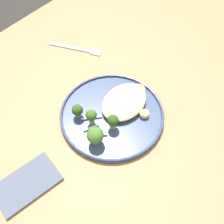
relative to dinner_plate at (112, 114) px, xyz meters
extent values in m
plane|color=#2D2B28|center=(-0.03, -0.04, -0.75)|extent=(6.00, 6.00, 0.00)
cube|color=#9E754C|center=(-0.03, -0.04, -0.03)|extent=(1.40, 1.00, 0.04)
cube|color=olive|center=(-0.67, -0.48, -0.40)|extent=(0.06, 0.06, 0.70)
cylinder|color=#38476B|center=(0.00, 0.00, 0.00)|extent=(0.29, 0.29, 0.01)
torus|color=#334162|center=(0.00, 0.00, 0.01)|extent=(0.29, 0.29, 0.01)
ellipsoid|color=beige|center=(-0.05, 0.01, 0.02)|extent=(0.15, 0.11, 0.03)
cylinder|color=#E5C689|center=(-0.11, 0.01, 0.01)|extent=(0.04, 0.04, 0.01)
cylinder|color=#958159|center=(-0.11, 0.01, 0.02)|extent=(0.03, 0.03, 0.00)
cylinder|color=beige|center=(-0.05, 0.07, 0.01)|extent=(0.03, 0.03, 0.01)
cylinder|color=#988766|center=(-0.05, 0.07, 0.02)|extent=(0.02, 0.02, 0.00)
cylinder|color=#DBB77A|center=(-0.02, 0.02, 0.01)|extent=(0.03, 0.03, 0.01)
cylinder|color=#8E774F|center=(-0.02, 0.02, 0.02)|extent=(0.03, 0.03, 0.00)
cylinder|color=#DBB77A|center=(-0.05, -0.03, 0.01)|extent=(0.03, 0.03, 0.01)
cylinder|color=#8E774F|center=(-0.05, -0.03, 0.02)|extent=(0.03, 0.03, 0.00)
cylinder|color=#7A994C|center=(0.10, 0.02, 0.01)|extent=(0.02, 0.02, 0.02)
sphere|color=#42702D|center=(0.10, 0.02, 0.04)|extent=(0.04, 0.04, 0.04)
cylinder|color=#89A356|center=(0.06, -0.02, 0.02)|extent=(0.02, 0.02, 0.03)
sphere|color=#386023|center=(0.06, -0.02, 0.04)|extent=(0.03, 0.03, 0.03)
cylinder|color=#89A356|center=(0.06, -0.07, 0.01)|extent=(0.01, 0.01, 0.02)
sphere|color=#2D4C19|center=(0.06, -0.07, 0.03)|extent=(0.03, 0.03, 0.03)
cylinder|color=#89A356|center=(0.03, 0.03, 0.01)|extent=(0.02, 0.02, 0.02)
sphere|color=#2D4C19|center=(0.03, 0.03, 0.04)|extent=(0.03, 0.03, 0.03)
cube|color=silver|center=(0.07, 0.02, 0.01)|extent=(0.03, 0.03, 0.00)
cube|color=silver|center=(0.05, -0.07, 0.01)|extent=(0.04, 0.02, 0.00)
cube|color=silver|center=(0.07, -0.01, 0.01)|extent=(0.04, 0.02, 0.00)
cube|color=silver|center=(0.05, -0.03, 0.01)|extent=(0.05, 0.04, 0.00)
cube|color=silver|center=(-0.13, -0.29, -0.01)|extent=(0.07, 0.14, 0.00)
cube|color=silver|center=(-0.16, -0.20, -0.01)|extent=(0.04, 0.04, 0.00)
cube|color=#4C566B|center=(0.28, -0.03, 0.00)|extent=(0.17, 0.12, 0.01)
camera|label=1|loc=(0.32, 0.26, 0.60)|focal=42.03mm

